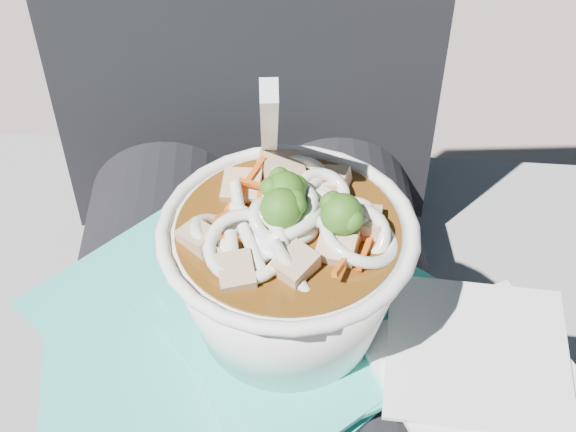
{
  "coord_description": "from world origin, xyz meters",
  "views": [
    {
      "loc": [
        0.01,
        -0.35,
        1.02
      ],
      "look_at": [
        0.03,
        0.0,
        0.68
      ],
      "focal_mm": 50.0,
      "sensor_mm": 36.0,
      "label": 1
    }
  ],
  "objects_px": {
    "stone_ledge": "(260,427)",
    "person_body": "(251,282)",
    "lap": "(253,401)",
    "udon_bowl": "(288,263)",
    "plastic_bag": "(256,324)"
  },
  "relations": [
    {
      "from": "stone_ledge",
      "to": "person_body",
      "type": "xyz_separation_m",
      "value": [
        0.0,
        -0.06,
        0.32
      ]
    },
    {
      "from": "lap",
      "to": "plastic_bag",
      "type": "distance_m",
      "value": 0.08
    },
    {
      "from": "person_body",
      "to": "plastic_bag",
      "type": "xyz_separation_m",
      "value": [
        0.0,
        -0.08,
        0.05
      ]
    },
    {
      "from": "lap",
      "to": "plastic_bag",
      "type": "bearing_deg",
      "value": 63.38
    },
    {
      "from": "lap",
      "to": "udon_bowl",
      "type": "bearing_deg",
      "value": 9.37
    },
    {
      "from": "person_body",
      "to": "udon_bowl",
      "type": "distance_m",
      "value": 0.15
    },
    {
      "from": "stone_ledge",
      "to": "plastic_bag",
      "type": "height_order",
      "value": "plastic_bag"
    },
    {
      "from": "stone_ledge",
      "to": "person_body",
      "type": "relative_size",
      "value": 1.03
    },
    {
      "from": "lap",
      "to": "person_body",
      "type": "height_order",
      "value": "person_body"
    },
    {
      "from": "stone_ledge",
      "to": "person_body",
      "type": "distance_m",
      "value": 0.32
    },
    {
      "from": "person_body",
      "to": "plastic_bag",
      "type": "bearing_deg",
      "value": -86.74
    },
    {
      "from": "stone_ledge",
      "to": "lap",
      "type": "distance_m",
      "value": 0.32
    },
    {
      "from": "stone_ledge",
      "to": "plastic_bag",
      "type": "xyz_separation_m",
      "value": [
        0.0,
        -0.14,
        0.36
      ]
    },
    {
      "from": "person_body",
      "to": "lap",
      "type": "bearing_deg",
      "value": -90.0
    },
    {
      "from": "lap",
      "to": "udon_bowl",
      "type": "relative_size",
      "value": 2.39
    }
  ]
}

